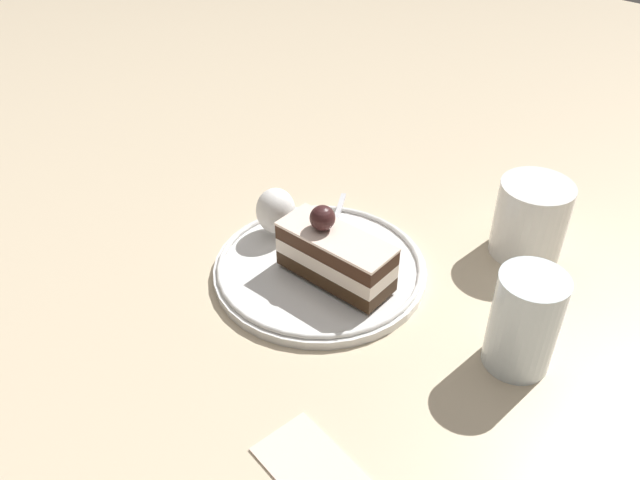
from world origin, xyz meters
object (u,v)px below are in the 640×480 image
(fork, at_px, (335,224))
(drink_glass_near, at_px, (530,223))
(drink_glass_far, at_px, (523,326))
(whipped_cream_dollop, at_px, (276,211))
(dessert_plate, at_px, (320,268))
(cake_slice, at_px, (335,254))
(folded_napkin, at_px, (316,472))

(fork, bearing_deg, drink_glass_near, -56.49)
(fork, distance_m, drink_glass_far, 0.26)
(drink_glass_near, bearing_deg, whipped_cream_dollop, 126.98)
(dessert_plate, bearing_deg, drink_glass_far, -84.04)
(drink_glass_near, bearing_deg, cake_slice, 146.79)
(drink_glass_far, bearing_deg, folded_napkin, 163.66)
(dessert_plate, height_order, whipped_cream_dollop, whipped_cream_dollop)
(cake_slice, relative_size, drink_glass_far, 1.25)
(dessert_plate, distance_m, drink_glass_far, 0.23)
(fork, relative_size, drink_glass_far, 1.06)
(cake_slice, distance_m, drink_glass_near, 0.23)
(drink_glass_far, xyz_separation_m, folded_napkin, (-0.21, 0.06, -0.04))
(cake_slice, bearing_deg, drink_glass_near, -33.21)
(dessert_plate, distance_m, whipped_cream_dollop, 0.08)
(folded_napkin, bearing_deg, drink_glass_far, -16.34)
(dessert_plate, height_order, folded_napkin, dessert_plate)
(fork, distance_m, drink_glass_near, 0.22)
(drink_glass_near, xyz_separation_m, drink_glass_far, (-0.16, -0.07, 0.01))
(dessert_plate, relative_size, cake_slice, 1.84)
(whipped_cream_dollop, bearing_deg, fork, -41.79)
(dessert_plate, height_order, drink_glass_near, drink_glass_near)
(fork, bearing_deg, whipped_cream_dollop, 138.21)
(whipped_cream_dollop, relative_size, drink_glass_far, 0.54)
(whipped_cream_dollop, height_order, fork, whipped_cream_dollop)
(fork, xyz_separation_m, folded_napkin, (-0.25, -0.19, -0.02))
(cake_slice, xyz_separation_m, drink_glass_near, (0.19, -0.12, -0.01))
(cake_slice, height_order, whipped_cream_dollop, cake_slice)
(cake_slice, distance_m, drink_glass_far, 0.20)
(dessert_plate, xyz_separation_m, whipped_cream_dollop, (0.01, 0.08, 0.03))
(whipped_cream_dollop, relative_size, folded_napkin, 0.52)
(drink_glass_near, height_order, folded_napkin, drink_glass_near)
(whipped_cream_dollop, bearing_deg, cake_slice, -100.31)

